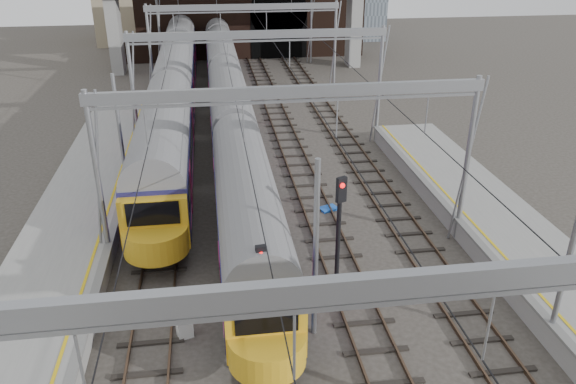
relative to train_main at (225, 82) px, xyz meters
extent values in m
plane|color=#38332D|center=(2.00, -30.85, -2.43)|extent=(160.00, 160.00, 0.00)
cube|color=gray|center=(-8.20, -28.35, -1.88)|extent=(4.20, 55.00, 1.10)
cube|color=slate|center=(-6.15, -28.35, -1.38)|extent=(0.35, 55.00, 0.12)
cube|color=gold|center=(-6.65, -28.35, -1.32)|extent=(0.12, 55.00, 0.01)
cube|color=#4C3828|center=(-4.72, -15.85, -2.34)|extent=(0.08, 80.00, 0.16)
cube|color=#4C3828|center=(-3.28, -15.85, -2.34)|extent=(0.08, 80.00, 0.16)
cube|color=black|center=(-4.00, -15.85, -2.42)|extent=(2.40, 80.00, 0.14)
cube|color=#4C3828|center=(-0.72, -15.85, -2.34)|extent=(0.08, 80.00, 0.16)
cube|color=#4C3828|center=(0.72, -15.85, -2.34)|extent=(0.08, 80.00, 0.16)
cube|color=black|center=(0.00, -15.85, -2.42)|extent=(2.40, 80.00, 0.14)
cube|color=#4C3828|center=(3.28, -15.85, -2.34)|extent=(0.08, 80.00, 0.16)
cube|color=#4C3828|center=(4.72, -15.85, -2.34)|extent=(0.08, 80.00, 0.16)
cube|color=black|center=(4.00, -15.85, -2.42)|extent=(2.40, 80.00, 0.14)
cube|color=#4C3828|center=(7.28, -15.85, -2.34)|extent=(0.08, 80.00, 0.16)
cube|color=#4C3828|center=(8.72, -15.85, -2.34)|extent=(0.08, 80.00, 0.16)
cube|color=black|center=(8.00, -15.85, -2.42)|extent=(2.40, 80.00, 0.14)
cube|color=gray|center=(2.00, -36.85, 5.17)|extent=(16.80, 0.28, 0.50)
cylinder|color=gray|center=(-6.20, -22.85, 1.57)|extent=(0.24, 0.24, 8.00)
cylinder|color=gray|center=(10.20, -22.85, 1.57)|extent=(0.24, 0.24, 8.00)
cube|color=gray|center=(2.00, -22.85, 5.17)|extent=(16.80, 0.28, 0.50)
cylinder|color=gray|center=(-6.20, -8.85, 1.57)|extent=(0.24, 0.24, 8.00)
cylinder|color=gray|center=(10.20, -8.85, 1.57)|extent=(0.24, 0.24, 8.00)
cube|color=gray|center=(2.00, -8.85, 5.17)|extent=(16.80, 0.28, 0.50)
cylinder|color=gray|center=(-6.20, 5.15, 1.57)|extent=(0.24, 0.24, 8.00)
cylinder|color=gray|center=(10.20, 5.15, 1.57)|extent=(0.24, 0.24, 8.00)
cube|color=gray|center=(2.00, 5.15, 5.17)|extent=(16.80, 0.28, 0.50)
cylinder|color=gray|center=(-6.20, 17.15, 1.57)|extent=(0.24, 0.24, 8.00)
cylinder|color=gray|center=(10.20, 17.15, 1.57)|extent=(0.24, 0.24, 8.00)
cube|color=black|center=(-4.00, -15.85, 3.07)|extent=(0.03, 80.00, 0.03)
cube|color=black|center=(0.00, -15.85, 3.07)|extent=(0.03, 80.00, 0.03)
cube|color=black|center=(4.00, -15.85, 3.07)|extent=(0.03, 80.00, 0.03)
cube|color=black|center=(8.00, -15.85, 3.07)|extent=(0.03, 80.00, 0.03)
cube|color=black|center=(4.00, 21.15, 2.07)|extent=(26.00, 2.00, 9.00)
cube|color=black|center=(7.00, 20.13, 0.17)|extent=(6.50, 0.10, 5.20)
cylinder|color=black|center=(7.00, 20.13, 2.77)|extent=(6.50, 0.10, 6.50)
cube|color=black|center=(-8.00, 20.15, -0.93)|extent=(6.00, 1.50, 3.00)
cube|color=gray|center=(-10.50, 15.15, 1.67)|extent=(1.20, 2.50, 8.20)
cube|color=gray|center=(14.50, 15.15, 1.67)|extent=(1.20, 2.50, 8.20)
cube|color=black|center=(0.00, 0.08, -2.08)|extent=(2.09, 62.14, 0.70)
cube|color=#131543|center=(0.00, 0.08, -0.24)|extent=(2.67, 62.14, 2.38)
cylinder|color=slate|center=(0.00, 0.08, 0.95)|extent=(2.61, 61.64, 2.61)
cube|color=black|center=(0.00, 0.08, 0.14)|extent=(2.69, 60.94, 0.71)
cube|color=#CE407A|center=(0.00, 0.08, -0.91)|extent=(2.69, 61.14, 0.11)
cube|color=gold|center=(0.00, -31.14, -0.34)|extent=(2.61, 0.60, 2.18)
cube|color=black|center=(0.00, -31.31, 0.24)|extent=(2.00, 0.08, 0.95)
cube|color=black|center=(-4.00, 10.99, -2.08)|extent=(2.33, 68.95, 0.70)
cube|color=#131543|center=(-4.00, 10.99, -0.11)|extent=(2.96, 68.95, 2.65)
cylinder|color=slate|center=(-4.00, 10.99, 1.22)|extent=(2.90, 68.45, 2.90)
cube|color=black|center=(-4.00, 10.99, 0.32)|extent=(2.98, 67.75, 0.79)
cube|color=#CE407A|center=(-4.00, 10.99, -0.85)|extent=(2.98, 67.95, 0.13)
cube|color=gold|center=(-4.00, -23.64, -0.21)|extent=(2.90, 0.60, 2.45)
cube|color=black|center=(-4.00, -23.81, 0.42)|extent=(2.22, 0.08, 1.06)
cylinder|color=black|center=(-0.05, -30.27, -0.08)|extent=(0.16, 0.16, 4.71)
cube|color=black|center=(-0.05, -30.45, 1.99)|extent=(0.36, 0.22, 0.88)
sphere|color=red|center=(-0.05, -30.57, 2.18)|extent=(0.18, 0.18, 0.18)
cylinder|color=black|center=(3.27, -26.88, 0.23)|extent=(0.18, 0.18, 5.32)
cube|color=black|center=(3.27, -27.06, 2.56)|extent=(0.43, 0.32, 1.00)
sphere|color=red|center=(3.27, -27.18, 2.78)|extent=(0.20, 0.20, 0.20)
cube|color=silver|center=(-2.77, -28.38, -1.88)|extent=(0.66, 0.60, 1.10)
cube|color=blue|center=(0.86, -29.02, -2.38)|extent=(1.12, 0.96, 0.11)
cube|color=blue|center=(4.64, -18.98, -2.37)|extent=(1.13, 0.97, 0.11)
cube|color=blue|center=(5.29, -26.20, -2.38)|extent=(1.00, 0.85, 0.10)
camera|label=1|loc=(-1.34, -45.33, 11.27)|focal=35.00mm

